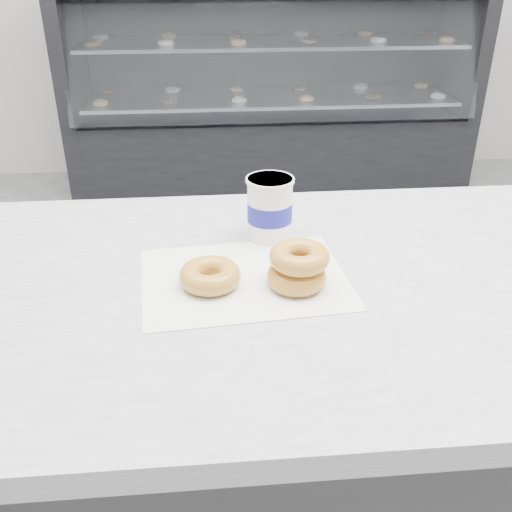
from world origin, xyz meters
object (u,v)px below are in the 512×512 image
Objects in this scene: donut_stack at (298,267)px; coffee_cup at (270,208)px; donut_single at (210,276)px; display_case at (270,111)px; counter at (412,457)px.

coffee_cup reaches higher than donut_stack.
display_case is at bearing 81.58° from donut_single.
coffee_cup reaches higher than donut_single.
counter is 1.28× the size of display_case.
counter is 25.42× the size of coffee_cup.
display_case is (0.00, 2.72, 0.04)m from counter.
donut_single is at bearing -98.42° from display_case.
counter is 0.61m from coffee_cup.
coffee_cup is at bearing 55.58° from donut_single.
donut_single is at bearing -178.45° from counter.
donut_stack is at bearing -71.63° from coffee_cup.
donut_stack is 0.19m from coffee_cup.
counter is 25.45× the size of donut_stack.
display_case is at bearing 90.00° from counter.
donut_stack is at bearing -95.45° from display_case.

